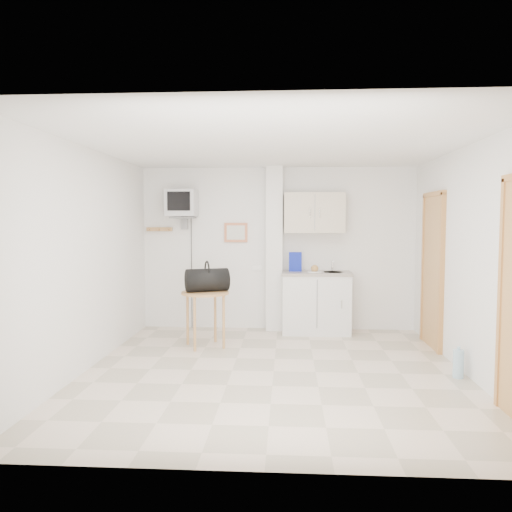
# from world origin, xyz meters

# --- Properties ---
(ground) EXTENTS (4.50, 4.50, 0.00)m
(ground) POSITION_xyz_m (0.00, 0.00, 0.00)
(ground) COLOR beige
(ground) RESTS_ON ground
(room_envelope) EXTENTS (4.24, 4.54, 2.55)m
(room_envelope) POSITION_xyz_m (0.24, 0.09, 1.54)
(room_envelope) COLOR white
(room_envelope) RESTS_ON ground
(kitchenette) EXTENTS (1.03, 0.58, 2.10)m
(kitchenette) POSITION_xyz_m (0.57, 2.00, 0.80)
(kitchenette) COLOR silver
(kitchenette) RESTS_ON ground
(crt_television) EXTENTS (0.44, 0.45, 2.15)m
(crt_television) POSITION_xyz_m (-1.45, 2.02, 1.94)
(crt_television) COLOR slate
(crt_television) RESTS_ON ground
(round_table) EXTENTS (0.63, 0.63, 0.74)m
(round_table) POSITION_xyz_m (-0.94, 1.05, 0.64)
(round_table) COLOR #A17941
(round_table) RESTS_ON ground
(duffel_bag) EXTENTS (0.63, 0.50, 0.41)m
(duffel_bag) POSITION_xyz_m (-0.92, 1.09, 0.89)
(duffel_bag) COLOR black
(duffel_bag) RESTS_ON round_table
(water_bottle) EXTENTS (0.11, 0.11, 0.34)m
(water_bottle) POSITION_xyz_m (1.98, -0.11, 0.15)
(water_bottle) COLOR #93BACD
(water_bottle) RESTS_ON ground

